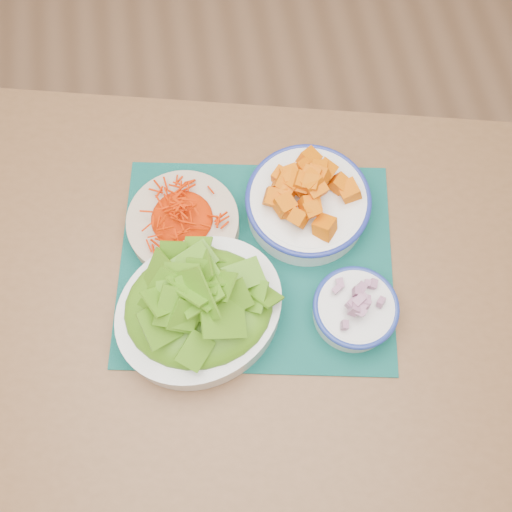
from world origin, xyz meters
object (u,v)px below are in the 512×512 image
at_px(table, 212,306).
at_px(lettuce_bowl, 199,306).
at_px(squash_bowl, 308,198).
at_px(onion_bowl, 355,308).
at_px(placemat, 256,262).
at_px(carrot_bowl, 183,222).

relative_size(table, lettuce_bowl, 3.81).
height_order(squash_bowl, onion_bowl, squash_bowl).
distance_m(placemat, onion_bowl, 0.20).
xyz_separation_m(table, onion_bowl, (0.25, -0.08, 0.14)).
height_order(carrot_bowl, lettuce_bowl, lettuce_bowl).
relative_size(table, carrot_bowl, 5.17).
relative_size(table, squash_bowl, 5.31).
relative_size(placemat, onion_bowl, 2.82).
xyz_separation_m(table, carrot_bowl, (-0.03, 0.13, 0.14)).
xyz_separation_m(squash_bowl, onion_bowl, (0.04, -0.21, -0.02)).
bearing_deg(placemat, onion_bowl, -28.50).
distance_m(squash_bowl, onion_bowl, 0.21).
bearing_deg(onion_bowl, squash_bowl, 101.61).
xyz_separation_m(placemat, carrot_bowl, (-0.12, 0.08, 0.04)).
height_order(carrot_bowl, onion_bowl, carrot_bowl).
height_order(squash_bowl, lettuce_bowl, lettuce_bowl).
relative_size(carrot_bowl, lettuce_bowl, 0.74).
xyz_separation_m(lettuce_bowl, onion_bowl, (0.26, -0.04, -0.03)).
bearing_deg(placemat, lettuce_bowl, -131.04).
bearing_deg(lettuce_bowl, placemat, 15.55).
distance_m(placemat, carrot_bowl, 0.15).
height_order(table, placemat, placemat).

